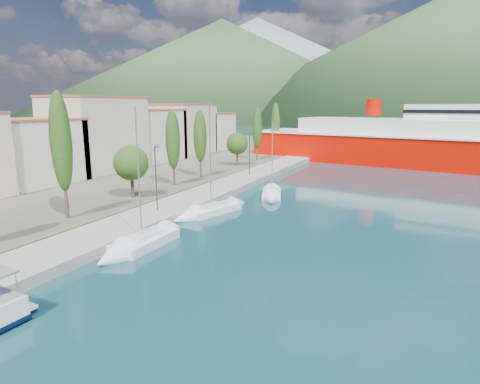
% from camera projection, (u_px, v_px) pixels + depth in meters
% --- Properties ---
extents(ground, '(1400.00, 1400.00, 0.00)m').
position_uv_depth(ground, '(379.00, 140.00, 128.12)').
color(ground, '#123C47').
extents(quay, '(5.00, 88.00, 0.80)m').
position_uv_depth(quay, '(214.00, 192.00, 48.35)').
color(quay, gray).
rests_on(quay, ground).
extents(land_strip, '(70.00, 148.00, 0.70)m').
position_uv_depth(land_strip, '(57.00, 163.00, 72.85)').
color(land_strip, '#565644').
rests_on(land_strip, ground).
extents(town_buildings, '(9.20, 69.20, 11.30)m').
position_uv_depth(town_buildings, '(123.00, 137.00, 66.39)').
color(town_buildings, beige).
rests_on(town_buildings, land_strip).
extents(tree_row, '(3.72, 64.21, 11.13)m').
position_uv_depth(tree_row, '(193.00, 141.00, 53.95)').
color(tree_row, '#47301E').
rests_on(tree_row, land_strip).
extents(lamp_posts, '(0.15, 44.49, 6.06)m').
position_uv_depth(lamp_posts, '(156.00, 176.00, 37.51)').
color(lamp_posts, '#2D2D33').
rests_on(lamp_posts, quay).
extents(sailboat_near, '(2.50, 8.00, 11.44)m').
position_uv_depth(sailboat_near, '(128.00, 250.00, 29.05)').
color(sailboat_near, silver).
rests_on(sailboat_near, ground).
extents(sailboat_mid, '(4.37, 8.49, 11.82)m').
position_uv_depth(sailboat_mid, '(199.00, 214.00, 38.75)').
color(sailboat_mid, silver).
rests_on(sailboat_mid, ground).
extents(sailboat_far, '(4.18, 6.95, 9.74)m').
position_uv_depth(sailboat_far, '(271.00, 197.00, 46.02)').
color(sailboat_far, silver).
rests_on(sailboat_far, ground).
extents(ferry, '(63.87, 23.09, 12.42)m').
position_uv_depth(ferry, '(421.00, 145.00, 71.65)').
color(ferry, '#C30B00').
rests_on(ferry, ground).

